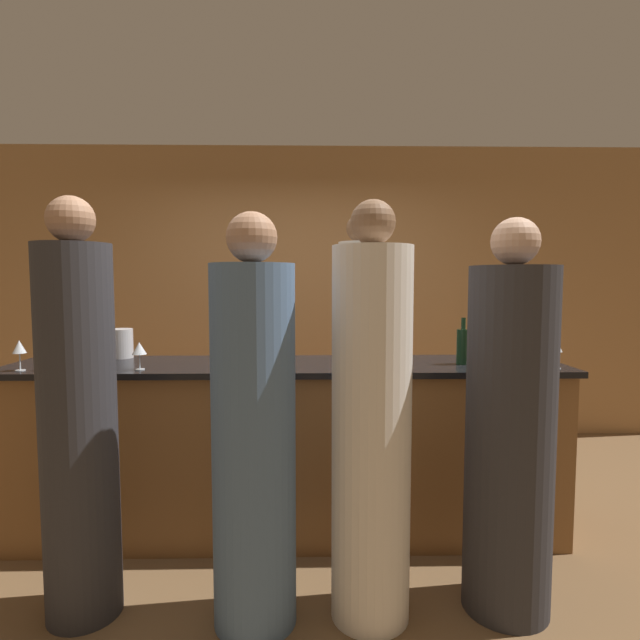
# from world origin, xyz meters

# --- Properties ---
(ground_plane) EXTENTS (14.00, 14.00, 0.00)m
(ground_plane) POSITION_xyz_m (0.00, 0.00, 0.00)
(ground_plane) COLOR brown
(back_wall) EXTENTS (8.00, 0.06, 2.80)m
(back_wall) POSITION_xyz_m (0.00, 1.92, 1.40)
(back_wall) COLOR #A37547
(back_wall) RESTS_ON ground_plane
(bar_counter) EXTENTS (3.27, 0.65, 1.03)m
(bar_counter) POSITION_xyz_m (0.00, 0.00, 0.52)
(bar_counter) COLOR brown
(bar_counter) RESTS_ON ground_plane
(bartender) EXTENTS (0.31, 0.31, 2.00)m
(bartender) POSITION_xyz_m (0.50, 0.71, 0.94)
(bartender) COLOR silver
(bartender) RESTS_ON ground_plane
(guest_0) EXTENTS (0.33, 0.33, 1.89)m
(guest_0) POSITION_xyz_m (-0.89, -0.73, 0.88)
(guest_0) COLOR #2D2D33
(guest_0) RESTS_ON ground_plane
(guest_1) EXTENTS (0.39, 0.39, 1.80)m
(guest_1) POSITION_xyz_m (1.05, -0.73, 0.83)
(guest_1) COLOR #2D2D33
(guest_1) RESTS_ON ground_plane
(guest_2) EXTENTS (0.35, 0.35, 1.87)m
(guest_2) POSITION_xyz_m (0.41, -0.77, 0.87)
(guest_2) COLOR silver
(guest_2) RESTS_ON ground_plane
(guest_3) EXTENTS (0.36, 0.36, 1.81)m
(guest_3) POSITION_xyz_m (-0.11, -0.80, 0.84)
(guest_3) COLOR #4C6B93
(guest_3) RESTS_ON ground_plane
(wine_bottle_0) EXTENTS (0.08, 0.08, 0.27)m
(wine_bottle_0) POSITION_xyz_m (1.04, -0.05, 1.14)
(wine_bottle_0) COLOR black
(wine_bottle_0) RESTS_ON bar_counter
(wine_bottle_1) EXTENTS (0.07, 0.07, 0.31)m
(wine_bottle_1) POSITION_xyz_m (0.58, -0.02, 1.16)
(wine_bottle_1) COLOR #19381E
(wine_bottle_1) RESTS_ON bar_counter
(ice_bucket) EXTENTS (0.15, 0.15, 0.18)m
(ice_bucket) POSITION_xyz_m (-1.06, 0.24, 1.13)
(ice_bucket) COLOR silver
(ice_bucket) RESTS_ON bar_counter
(wine_glass_0) EXTENTS (0.07, 0.07, 0.17)m
(wine_glass_0) POSITION_xyz_m (-1.27, -0.21, 1.16)
(wine_glass_0) COLOR silver
(wine_glass_0) RESTS_ON bar_counter
(wine_glass_1) EXTENTS (0.08, 0.08, 0.15)m
(wine_glass_1) POSITION_xyz_m (-0.80, -0.20, 1.15)
(wine_glass_1) COLOR silver
(wine_glass_1) RESTS_ON bar_counter
(wine_glass_2) EXTENTS (0.06, 0.06, 0.16)m
(wine_glass_2) POSITION_xyz_m (1.51, -0.21, 1.15)
(wine_glass_2) COLOR silver
(wine_glass_2) RESTS_ON bar_counter
(wine_glass_3) EXTENTS (0.07, 0.07, 0.17)m
(wine_glass_3) POSITION_xyz_m (-1.44, -0.22, 1.16)
(wine_glass_3) COLOR silver
(wine_glass_3) RESTS_ON bar_counter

